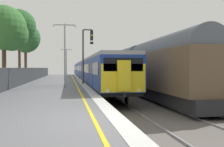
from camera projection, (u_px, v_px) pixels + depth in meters
name	position (u px, v px, depth m)	size (l,w,h in m)	color
ground	(182.00, 134.00, 8.68)	(17.40, 110.00, 1.21)	slate
commuter_train_at_platform	(86.00, 70.00, 45.98)	(2.83, 62.99, 3.81)	navy
freight_train_adjacent_track	(116.00, 67.00, 39.51)	(2.60, 54.70, 4.93)	#232326
signal_gantry	(86.00, 50.00, 25.52)	(1.10, 0.24, 5.46)	#47474C
platform_lamp_mid	(65.00, 50.00, 21.55)	(2.00, 0.20, 5.32)	#93999E
platform_lamp_far	(66.00, 60.00, 44.63)	(2.00, 0.20, 4.91)	#93999E
background_tree_left	(26.00, 39.00, 41.51)	(4.74, 4.74, 8.79)	#473323
background_tree_centre	(19.00, 27.00, 29.29)	(3.75, 3.84, 8.32)	#473323
background_tree_right	(6.00, 30.00, 22.29)	(3.92, 3.91, 7.00)	#473323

